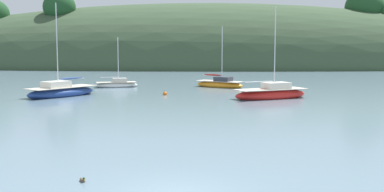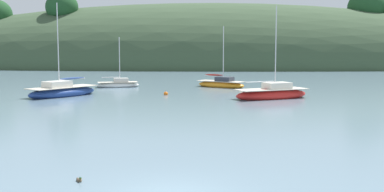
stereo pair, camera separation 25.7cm
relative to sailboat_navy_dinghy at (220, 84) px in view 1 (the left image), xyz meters
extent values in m
ellipsoid|color=#384C33|center=(-2.66, 50.95, -0.38)|extent=(150.00, 36.00, 28.13)
ellipsoid|color=#1E4723|center=(-32.50, 44.63, 12.45)|extent=(6.81, 6.19, 6.19)
ellipsoid|color=#1E4723|center=(32.21, 48.90, 12.48)|extent=(8.33, 7.57, 7.57)
ellipsoid|color=orange|center=(-0.03, 0.02, -0.11)|extent=(6.25, 5.00, 0.97)
cube|color=beige|center=(-0.03, 0.02, 0.33)|extent=(5.75, 4.60, 0.06)
cube|color=#333842|center=(0.38, -0.24, 0.60)|extent=(2.36, 2.18, 0.54)
cylinder|color=silver|center=(0.22, -0.14, 3.54)|extent=(0.09, 0.09, 6.42)
cylinder|color=silver|center=(-0.86, 0.54, 0.99)|extent=(2.20, 1.42, 0.07)
ellipsoid|color=maroon|center=(-0.86, 0.54, 1.04)|extent=(2.18, 1.48, 0.20)
ellipsoid|color=navy|center=(-15.69, -10.41, -0.04)|extent=(6.51, 7.68, 1.22)
cube|color=beige|center=(-15.69, -10.41, 0.50)|extent=(5.99, 7.07, 0.06)
cube|color=silver|center=(-16.04, -10.90, 0.82)|extent=(2.78, 2.95, 0.63)
cylinder|color=silver|center=(-15.91, -10.72, 4.54)|extent=(0.09, 0.09, 8.08)
cylinder|color=silver|center=(-14.98, -9.42, 1.25)|extent=(1.91, 2.64, 0.07)
ellipsoid|color=#2D4784|center=(-14.98, -9.42, 1.30)|extent=(1.94, 2.61, 0.20)
ellipsoid|color=red|center=(4.43, -11.66, -0.05)|extent=(7.83, 5.53, 1.20)
cube|color=beige|center=(4.43, -11.66, 0.49)|extent=(7.21, 5.09, 0.06)
cube|color=silver|center=(4.97, -11.40, 0.80)|extent=(2.87, 2.53, 0.62)
cylinder|color=silver|center=(4.76, -11.50, 4.34)|extent=(0.09, 0.09, 7.71)
cylinder|color=silver|center=(3.35, -12.18, 1.23)|extent=(2.86, 1.43, 0.07)
ellipsoid|color=white|center=(-12.22, -0.34, -0.16)|extent=(5.31, 3.15, 0.81)
cube|color=beige|center=(-12.22, -0.34, 0.21)|extent=(4.89, 2.90, 0.06)
cube|color=beige|center=(-11.84, -0.22, 0.45)|extent=(1.87, 1.55, 0.48)
cylinder|color=silver|center=(-11.98, -0.26, 2.86)|extent=(0.09, 0.09, 5.30)
cylinder|color=silver|center=(-12.99, -0.58, 0.81)|extent=(2.04, 0.70, 0.07)
sphere|color=orange|center=(-5.72, -9.00, -0.26)|extent=(0.44, 0.44, 0.44)
cylinder|color=black|center=(-5.72, -9.00, 0.01)|extent=(0.04, 0.04, 0.10)
ellipsoid|color=brown|center=(-6.12, -39.41, -0.33)|extent=(0.34, 0.38, 0.16)
sphere|color=#1E4723|center=(-6.04, -39.53, -0.22)|extent=(0.09, 0.09, 0.09)
cone|color=gold|center=(-6.00, -39.59, -0.23)|extent=(0.06, 0.06, 0.04)
cone|color=brown|center=(-6.21, -39.29, -0.30)|extent=(0.10, 0.10, 0.08)
camera|label=1|loc=(-1.57, -56.52, 4.64)|focal=44.99mm
camera|label=2|loc=(-1.31, -56.51, 4.64)|focal=44.99mm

